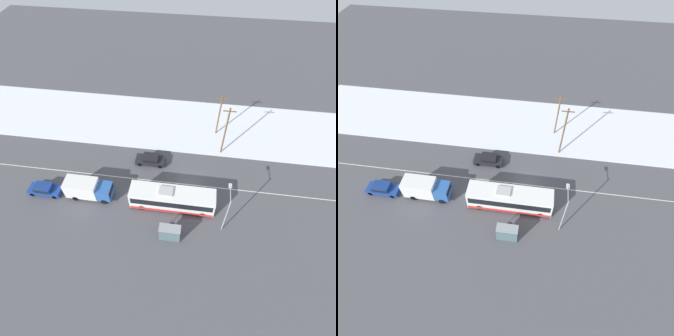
{
  "view_description": "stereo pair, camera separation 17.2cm",
  "coord_description": "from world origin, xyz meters",
  "views": [
    {
      "loc": [
        -0.05,
        -22.05,
        30.72
      ],
      "look_at": [
        -3.25,
        1.52,
        1.4
      ],
      "focal_mm": 28.0,
      "sensor_mm": 36.0,
      "label": 1
    },
    {
      "loc": [
        0.12,
        -22.03,
        30.72
      ],
      "look_at": [
        -3.25,
        1.52,
        1.4
      ],
      "focal_mm": 28.0,
      "sensor_mm": 36.0,
      "label": 2
    }
  ],
  "objects": [
    {
      "name": "utility_pole_snowlot",
      "position": [
        3.58,
        11.24,
        3.95
      ],
      "size": [
        1.8,
        0.24,
        7.52
      ],
      "color": "brown",
      "rests_on": "ground_plane"
    },
    {
      "name": "parked_car_near_truck",
      "position": [
        -19.73,
        -4.0,
        0.82
      ],
      "size": [
        4.47,
        1.8,
        1.5
      ],
      "color": "navy",
      "rests_on": "ground_plane"
    },
    {
      "name": "streetlamp",
      "position": [
        4.65,
        -5.84,
        4.26
      ],
      "size": [
        0.36,
        2.61,
        6.64
      ],
      "color": "#9EA3A8",
      "rests_on": "ground_plane"
    },
    {
      "name": "utility_pole_roadside",
      "position": [
        4.44,
        6.94,
        4.53
      ],
      "size": [
        1.8,
        0.24,
        8.68
      ],
      "color": "brown",
      "rests_on": "ground_plane"
    },
    {
      "name": "snow_lot",
      "position": [
        0.0,
        12.7,
        0.06
      ],
      "size": [
        80.0,
        13.22,
        0.12
      ],
      "color": "silver",
      "rests_on": "ground_plane"
    },
    {
      "name": "box_truck",
      "position": [
        -13.46,
        -3.64,
        1.63
      ],
      "size": [
        6.24,
        2.3,
        2.96
      ],
      "color": "silver",
      "rests_on": "ground_plane"
    },
    {
      "name": "pedestrian_at_stop",
      "position": [
        -1.5,
        -7.08,
        1.06
      ],
      "size": [
        0.62,
        0.28,
        1.72
      ],
      "color": "#23232D",
      "rests_on": "ground_plane"
    },
    {
      "name": "lane_marking_center",
      "position": [
        0.0,
        0.0,
        0.0
      ],
      "size": [
        60.0,
        0.12,
        0.0
      ],
      "color": "silver",
      "rests_on": "ground_plane"
    },
    {
      "name": "city_bus",
      "position": [
        -1.98,
        -3.74,
        1.66
      ],
      "size": [
        11.03,
        2.57,
        3.39
      ],
      "color": "white",
      "rests_on": "ground_plane"
    },
    {
      "name": "ground_plane",
      "position": [
        0.0,
        0.0,
        0.0
      ],
      "size": [
        120.0,
        120.0,
        0.0
      ],
      "primitive_type": "plane",
      "color": "#4C4C51"
    },
    {
      "name": "sedan_car",
      "position": [
        -6.16,
        3.31,
        0.81
      ],
      "size": [
        4.38,
        1.8,
        1.48
      ],
      "rotation": [
        0.0,
        0.0,
        3.14
      ],
      "color": "black",
      "rests_on": "ground_plane"
    },
    {
      "name": "bus_shelter",
      "position": [
        -1.7,
        -8.56,
        1.67
      ],
      "size": [
        2.61,
        1.2,
        2.4
      ],
      "color": "gray",
      "rests_on": "ground_plane"
    }
  ]
}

